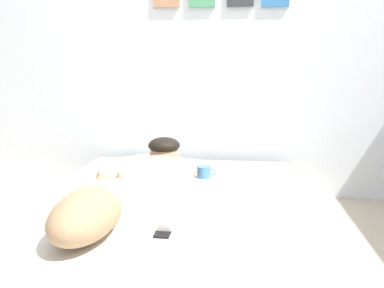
% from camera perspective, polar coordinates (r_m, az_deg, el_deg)
% --- Properties ---
extents(back_wall, '(4.49, 0.12, 2.50)m').
position_cam_1_polar(back_wall, '(3.07, 4.33, 15.83)').
color(back_wall, silver).
rests_on(back_wall, ground).
extents(bed, '(1.51, 1.94, 0.30)m').
position_cam_1_polar(bed, '(2.15, -3.74, -12.04)').
color(bed, gray).
rests_on(bed, ground).
extents(pillow, '(0.52, 0.32, 0.11)m').
position_cam_1_polar(pillow, '(2.65, -5.50, -2.87)').
color(pillow, white).
rests_on(pillow, bed).
extents(person_lying, '(0.43, 0.92, 0.27)m').
position_cam_1_polar(person_lying, '(2.10, -6.12, -5.13)').
color(person_lying, silver).
rests_on(person_lying, bed).
extents(dog, '(0.26, 0.57, 0.21)m').
position_cam_1_polar(dog, '(1.68, -15.09, -9.59)').
color(dog, '#9E7A56').
rests_on(dog, bed).
extents(coffee_cup, '(0.12, 0.09, 0.07)m').
position_cam_1_polar(coffee_cup, '(2.48, 1.79, -4.18)').
color(coffee_cup, teal).
rests_on(coffee_cup, bed).
extents(cell_phone, '(0.07, 0.14, 0.01)m').
position_cam_1_polar(cell_phone, '(1.69, -4.19, -12.82)').
color(cell_phone, black).
rests_on(cell_phone, bed).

